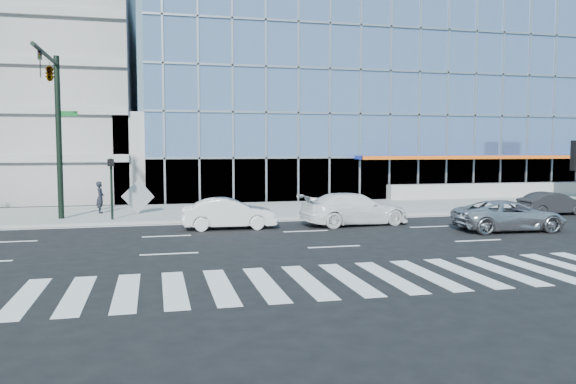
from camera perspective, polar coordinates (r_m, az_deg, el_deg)
name	(u,v)px	position (r m, az deg, el deg)	size (l,w,h in m)	color
ground	(306,231)	(24.79, 1.81, -4.00)	(160.00, 160.00, 0.00)	black
sidewalk	(269,210)	(32.50, -1.91, -1.83)	(120.00, 8.00, 0.15)	gray
theatre_building	(377,107)	(53.83, 9.02, 8.55)	(42.00, 26.00, 15.00)	#6F8AB9
ramp_block	(160,157)	(41.65, -12.85, 3.49)	(6.00, 8.00, 6.00)	gray
traffic_signal	(53,94)	(28.68, -22.81, 9.16)	(1.14, 5.74, 8.00)	black
ped_signal_post	(111,179)	(28.70, -17.52, 1.25)	(0.30, 0.33, 3.00)	black
silver_suv	(509,216)	(26.69, 21.56, -2.25)	(2.23, 4.85, 1.35)	#BBBBC0
white_suv	(354,209)	(26.94, 6.76, -1.72)	(2.13, 5.24, 1.52)	white
white_sedan	(229,214)	(25.59, -6.03, -2.19)	(1.47, 4.22, 1.39)	silver
dark_sedan	(553,203)	(34.03, 25.31, -1.06)	(1.31, 3.77, 1.24)	black
pedestrian	(100,197)	(31.80, -18.53, -0.52)	(0.62, 0.41, 1.71)	black
tilted_panel	(138,197)	(30.93, -15.00, -0.46)	(1.30, 0.06, 1.30)	#AAAAAA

